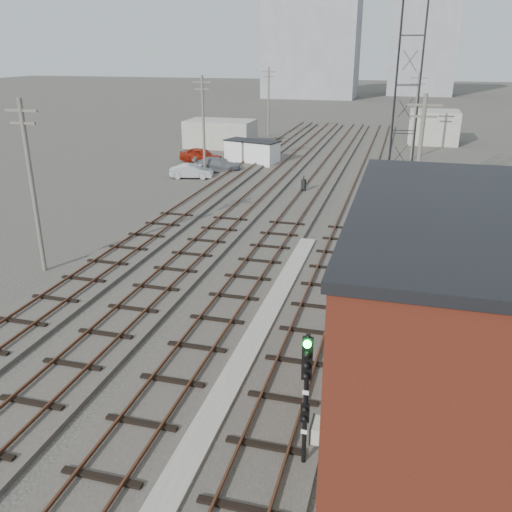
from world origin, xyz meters
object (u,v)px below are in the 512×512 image
at_px(car_silver, 192,171).
at_px(switch_stand, 304,185).
at_px(site_trailer, 252,152).
at_px(car_grey, 217,165).
at_px(car_red, 201,156).
at_px(signal_mast, 306,392).

bearing_deg(car_silver, switch_stand, -116.11).
height_order(site_trailer, car_grey, site_trailer).
relative_size(car_red, car_grey, 1.00).
distance_m(switch_stand, car_red, 15.96).
xyz_separation_m(switch_stand, site_trailer, (-7.50, 11.05, 0.54)).
relative_size(signal_mast, site_trailer, 0.70).
distance_m(car_silver, car_grey, 3.64).
height_order(site_trailer, car_red, site_trailer).
bearing_deg(signal_mast, car_silver, 116.31).
bearing_deg(car_grey, car_silver, 144.04).
distance_m(signal_mast, car_red, 44.87).
height_order(car_silver, car_grey, car_grey).
distance_m(signal_mast, switch_stand, 31.75).
xyz_separation_m(signal_mast, site_trailer, (-13.28, 42.21, -1.36)).
xyz_separation_m(switch_stand, car_red, (-12.68, 9.70, 0.14)).
bearing_deg(signal_mast, car_red, 114.30).
distance_m(car_red, car_grey, 4.63).
xyz_separation_m(site_trailer, car_red, (-5.17, -1.35, -0.41)).
xyz_separation_m(signal_mast, car_silver, (-16.79, 33.96, -1.91)).
relative_size(car_red, car_silver, 1.18).
bearing_deg(site_trailer, car_grey, -98.39).
distance_m(site_trailer, car_red, 5.36).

